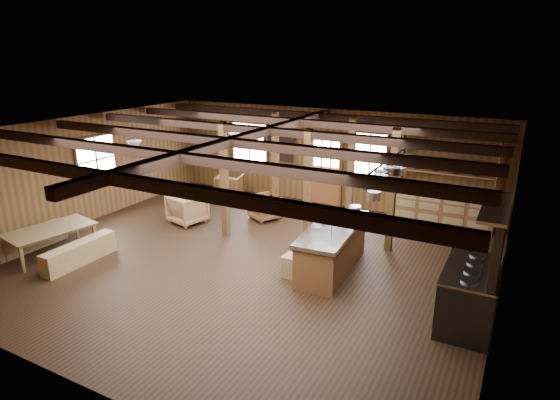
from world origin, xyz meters
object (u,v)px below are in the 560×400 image
at_px(armchair_b, 265,207).
at_px(kitchen_island, 332,247).
at_px(dining_table, 52,242).
at_px(commercial_range, 474,287).
at_px(armchair_a, 230,186).
at_px(armchair_c, 188,209).

bearing_deg(armchair_b, kitchen_island, 172.48).
bearing_deg(kitchen_island, dining_table, -162.55).
xyz_separation_m(commercial_range, armchair_b, (-5.56, 2.82, -0.33)).
height_order(armchair_a, armchair_c, armchair_c).
bearing_deg(dining_table, kitchen_island, -57.19).
bearing_deg(dining_table, armchair_a, 0.64).
distance_m(kitchen_island, armchair_a, 5.72).
relative_size(commercial_range, armchair_c, 2.47).
distance_m(kitchen_island, armchair_c, 4.47).
bearing_deg(armchair_c, armchair_a, -68.53).
distance_m(kitchen_island, commercial_range, 2.94).
bearing_deg(armchair_a, armchair_b, 133.51).
height_order(armchair_a, armchair_b, armchair_a).
relative_size(dining_table, armchair_a, 2.31).
bearing_deg(dining_table, armchair_c, -12.39).
bearing_deg(kitchen_island, commercial_range, -20.66).
relative_size(dining_table, armchair_b, 2.44).
relative_size(kitchen_island, armchair_a, 3.31).
xyz_separation_m(kitchen_island, dining_table, (-5.73, -2.29, -0.16)).
bearing_deg(armchair_b, commercial_range, -178.37).
distance_m(armchair_a, armchair_c, 2.47).
distance_m(kitchen_island, armchair_b, 3.39).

